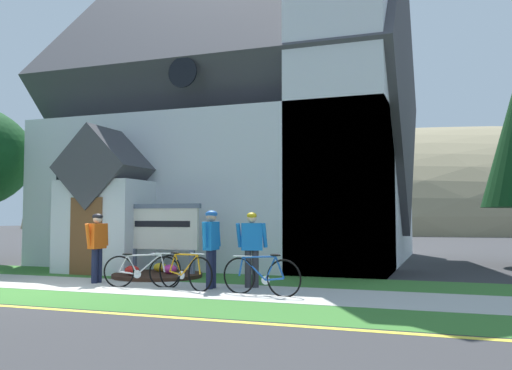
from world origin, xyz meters
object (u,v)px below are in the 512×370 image
at_px(bicycle_green, 184,271).
at_px(church_sign, 163,229).
at_px(bicycle_black, 261,276).
at_px(cyclist_in_blue_jersey, 97,242).
at_px(cyclist_in_white_jersey, 211,243).
at_px(cyclist_in_red_jersey, 252,244).
at_px(bicycle_red, 141,271).

bearing_deg(bicycle_green, church_sign, 129.17).
bearing_deg(bicycle_black, cyclist_in_blue_jersey, 172.55).
height_order(bicycle_black, cyclist_in_white_jersey, cyclist_in_white_jersey).
relative_size(church_sign, bicycle_green, 1.40).
xyz_separation_m(bicycle_green, cyclist_in_red_jersey, (1.30, 0.70, 0.59)).
bearing_deg(church_sign, bicycle_green, -50.83).
xyz_separation_m(bicycle_black, cyclist_in_white_jersey, (-1.34, 0.54, 0.62)).
xyz_separation_m(bicycle_black, bicycle_red, (-2.93, 0.28, -0.02)).
bearing_deg(church_sign, bicycle_black, -33.97).
bearing_deg(church_sign, cyclist_in_white_jersey, -39.91).
xyz_separation_m(church_sign, bicycle_green, (1.75, -2.15, -0.87)).
distance_m(church_sign, cyclist_in_red_jersey, 3.39).
bearing_deg(cyclist_in_red_jersey, bicycle_black, -60.25).
distance_m(bicycle_green, cyclist_in_red_jersey, 1.59).
height_order(cyclist_in_white_jersey, cyclist_in_red_jersey, cyclist_in_white_jersey).
bearing_deg(bicycle_green, cyclist_in_white_jersey, 25.60).
xyz_separation_m(bicycle_red, cyclist_in_white_jersey, (1.59, 0.26, 0.63)).
height_order(bicycle_green, cyclist_in_red_jersey, cyclist_in_red_jersey).
bearing_deg(bicycle_red, bicycle_black, -5.43).
bearing_deg(bicycle_green, bicycle_black, -8.74).
distance_m(bicycle_red, cyclist_in_red_jersey, 2.54).
bearing_deg(bicycle_red, cyclist_in_blue_jersey, 168.36).
bearing_deg(bicycle_green, cyclist_in_blue_jersey, 173.53).
relative_size(bicycle_green, cyclist_in_white_jersey, 0.95).
relative_size(bicycle_green, cyclist_in_red_jersey, 0.97).
relative_size(bicycle_black, cyclist_in_red_jersey, 1.05).
bearing_deg(cyclist_in_red_jersey, bicycle_red, -163.26).
height_order(church_sign, bicycle_black, church_sign).
xyz_separation_m(church_sign, bicycle_black, (3.61, -2.43, -0.87)).
relative_size(cyclist_in_blue_jersey, cyclist_in_red_jersey, 0.99).
xyz_separation_m(bicycle_black, cyclist_in_red_jersey, (-0.57, 0.99, 0.59)).
bearing_deg(cyclist_in_blue_jersey, cyclist_in_red_jersey, 6.46).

